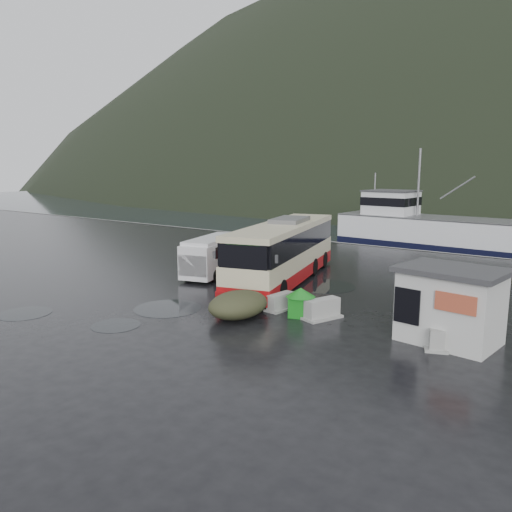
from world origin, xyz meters
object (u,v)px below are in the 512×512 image
Objects in this scene: waste_bin_left at (300,316)px; waste_bin_right at (265,299)px; ticket_kiosk at (448,342)px; jersey_barrier_a at (322,318)px; coach_bus at (284,281)px; jersey_barrier_c at (435,346)px; white_van at (214,275)px; jersey_barrier_b at (280,310)px; dome_tent at (238,318)px; fishing_trawler at (444,236)px.

waste_bin_left is 3.23m from waste_bin_right.
ticket_kiosk is 2.08× the size of jersey_barrier_a.
coach_bus is 7.96× the size of jersey_barrier_c.
jersey_barrier_c is at bearing -10.83° from waste_bin_right.
waste_bin_right is at bearing 154.30° from waste_bin_left.
white_van is at bearing -179.53° from coach_bus.
jersey_barrier_b is at bearing 178.15° from jersey_barrier_a.
coach_bus reaches higher than waste_bin_right.
white_van is 6.46m from waste_bin_right.
jersey_barrier_a is at bearing 34.54° from dome_tent.
dome_tent is 0.13× the size of fishing_trawler.
dome_tent is 8.08m from jersey_barrier_c.
jersey_barrier_c is (4.97, -0.58, 0.00)m from jersey_barrier_a.
jersey_barrier_b is (-2.19, 0.07, 0.00)m from jersey_barrier_a.
coach_bus is 8.30× the size of jersey_barrier_b.
ticket_kiosk is 2.38× the size of jersey_barrier_b.
jersey_barrier_b is (-7.41, -0.14, 0.00)m from ticket_kiosk.
coach_bus reaches higher than dome_tent.
ticket_kiosk reaches higher than jersey_barrier_b.
coach_bus reaches higher than waste_bin_left.
fishing_trawler reaches higher than jersey_barrier_a.
jersey_barrier_a is at bearing -16.13° from waste_bin_right.
fishing_trawler is at bearing 105.37° from jersey_barrier_c.
waste_bin_right is 3.98m from jersey_barrier_a.
fishing_trawler reaches higher than jersey_barrier_b.
coach_bus is 7.42m from jersey_barrier_a.
ticket_kiosk is at bearing -70.46° from fishing_trawler.
jersey_barrier_c is (7.16, -0.65, 0.00)m from jersey_barrier_b.
waste_bin_left is (8.71, -4.25, 0.00)m from white_van.
fishing_trawler reaches higher than waste_bin_left.
coach_bus is 7.02m from waste_bin_left.
coach_bus is at bearing -91.07° from fishing_trawler.
fishing_trawler is at bearing 89.20° from waste_bin_right.
fishing_trawler reaches higher than white_van.
fishing_trawler reaches higher than jersey_barrier_c.
jersey_barrier_b is (-1.28, 0.37, 0.00)m from waste_bin_left.
jersey_barrier_a is (5.34, -5.16, 0.00)m from coach_bus.
jersey_barrier_c is at bearing -44.32° from coach_bus.
coach_bus is 9.76× the size of waste_bin_left.
white_van is at bearing 172.98° from ticket_kiosk.
white_van is 1.87× the size of dome_tent.
white_van is 1.54× the size of ticket_kiosk.
fishing_trawler is (-2.51, 30.25, 0.00)m from waste_bin_left.
coach_bus reaches higher than jersey_barrier_c.
fishing_trawler is (-8.39, 30.53, 0.00)m from jersey_barrier_c.
coach_bus is at bearing 121.75° from jersey_barrier_b.
waste_bin_right reaches higher than jersey_barrier_b.
fishing_trawler is at bearing 96.51° from jersey_barrier_a.
white_van reaches higher than jersey_barrier_a.
fishing_trawler is at bearing 113.33° from ticket_kiosk.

